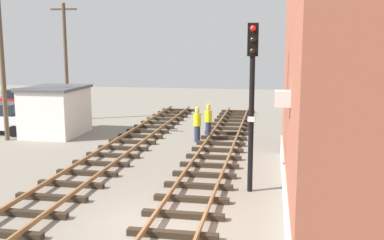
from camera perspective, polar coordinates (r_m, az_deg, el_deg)
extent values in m
plane|color=gray|center=(13.28, -4.09, -13.17)|extent=(80.00, 80.00, 0.00)
cube|color=#2D2319|center=(12.49, -2.48, -14.22)|extent=(2.50, 0.24, 0.18)
cube|color=#2D2319|center=(13.77, -1.16, -11.88)|extent=(2.50, 0.24, 0.18)
cube|color=#2D2319|center=(15.08, -0.09, -9.94)|extent=(2.50, 0.24, 0.18)
cube|color=#2D2319|center=(16.40, 0.80, -8.31)|extent=(2.50, 0.24, 0.18)
cube|color=#2D2319|center=(17.74, 1.56, -6.93)|extent=(2.50, 0.24, 0.18)
cube|color=#2D2319|center=(19.09, 2.20, -5.73)|extent=(2.50, 0.24, 0.18)
cube|color=#2D2319|center=(20.45, 2.75, -4.70)|extent=(2.50, 0.24, 0.18)
cube|color=#2D2319|center=(21.82, 3.24, -3.79)|extent=(2.50, 0.24, 0.18)
cube|color=#2D2319|center=(23.19, 3.67, -2.99)|extent=(2.50, 0.24, 0.18)
cube|color=#2D2319|center=(24.57, 4.04, -2.28)|extent=(2.50, 0.24, 0.18)
cube|color=#2D2319|center=(25.95, 4.38, -1.65)|extent=(2.50, 0.24, 0.18)
cube|color=#2D2319|center=(27.34, 4.68, -1.08)|extent=(2.50, 0.24, 0.18)
cube|color=#2D2319|center=(28.73, 4.96, -0.56)|extent=(2.50, 0.24, 0.18)
cube|color=#2D2319|center=(30.12, 5.21, -0.09)|extent=(2.50, 0.24, 0.18)
cube|color=#2D2319|center=(31.52, 5.43, 0.33)|extent=(2.50, 0.24, 0.18)
cube|color=#2D2319|center=(32.91, 5.64, 0.72)|extent=(2.50, 0.24, 0.18)
cube|color=#2D2319|center=(34.31, 5.83, 1.08)|extent=(2.50, 0.24, 0.18)
cube|color=olive|center=(13.23, -4.91, -12.10)|extent=(0.08, 45.39, 0.14)
cube|color=olive|center=(12.95, 1.40, -12.56)|extent=(0.08, 45.39, 0.14)
cube|color=#2D2319|center=(13.58, -23.08, -13.01)|extent=(2.50, 0.24, 0.18)
cube|color=#2D2319|center=(14.73, -19.92, -11.03)|extent=(2.50, 0.24, 0.18)
cube|color=#2D2319|center=(15.93, -17.27, -9.31)|extent=(2.50, 0.24, 0.18)
cube|color=#2D2319|center=(17.17, -15.02, -7.82)|extent=(2.50, 0.24, 0.18)
cube|color=#2D2319|center=(18.45, -13.08, -6.53)|extent=(2.50, 0.24, 0.18)
cube|color=#2D2319|center=(19.75, -11.41, -5.40)|extent=(2.50, 0.24, 0.18)
cube|color=#2D2319|center=(21.07, -9.95, -4.40)|extent=(2.50, 0.24, 0.18)
cube|color=#2D2319|center=(22.42, -8.67, -3.53)|extent=(2.50, 0.24, 0.18)
cube|color=#2D2319|center=(23.77, -7.54, -2.75)|extent=(2.50, 0.24, 0.18)
cube|color=#2D2319|center=(25.14, -6.53, -2.05)|extent=(2.50, 0.24, 0.18)
cube|color=#2D2319|center=(26.52, -5.62, -1.43)|extent=(2.50, 0.24, 0.18)
cube|color=#2D2319|center=(27.90, -4.81, -0.86)|extent=(2.50, 0.24, 0.18)
cube|color=#2D2319|center=(29.30, -4.07, -0.35)|extent=(2.50, 0.24, 0.18)
cube|color=#2D2319|center=(30.70, -3.40, 0.11)|extent=(2.50, 0.24, 0.18)
cube|color=#2D2319|center=(32.10, -2.79, 0.53)|extent=(2.50, 0.24, 0.18)
cube|color=#2D2319|center=(33.52, -2.23, 0.92)|extent=(2.50, 0.24, 0.18)
cube|color=#2D2319|center=(34.93, -1.71, 1.28)|extent=(2.50, 0.24, 0.18)
cube|color=olive|center=(15.04, -22.37, -10.11)|extent=(0.08, 45.39, 0.14)
cube|color=olive|center=(14.34, -17.42, -10.78)|extent=(0.08, 45.39, 0.14)
cylinder|color=black|center=(15.70, 7.46, -0.67)|extent=(0.18, 0.18, 4.72)
cube|color=black|center=(15.45, 7.70, 10.00)|extent=(0.36, 0.24, 1.10)
sphere|color=red|center=(15.28, 7.70, 11.38)|extent=(0.20, 0.20, 0.20)
sphere|color=black|center=(15.27, 7.67, 10.01)|extent=(0.20, 0.20, 0.20)
sphere|color=black|center=(15.27, 7.64, 8.63)|extent=(0.20, 0.20, 0.20)
cube|color=white|center=(15.52, 7.46, 0.09)|extent=(0.24, 0.03, 0.18)
cube|color=#B2B2AD|center=(15.58, 11.55, -8.10)|extent=(0.08, 12.72, 0.90)
cube|color=silver|center=(13.04, 11.35, 2.68)|extent=(0.44, 0.60, 0.44)
cube|color=silver|center=(26.77, -16.80, 0.94)|extent=(2.80, 3.60, 2.60)
cube|color=#4C4C51|center=(26.61, -16.94, 3.88)|extent=(3.00, 3.80, 0.16)
cube|color=brown|center=(27.49, -19.41, 0.39)|extent=(0.06, 0.90, 2.00)
cube|color=silver|center=(28.46, -22.84, -0.09)|extent=(4.20, 1.80, 0.80)
cube|color=#1E232D|center=(28.35, -22.94, 1.34)|extent=(2.31, 1.66, 0.64)
cylinder|color=black|center=(28.60, -19.63, -0.67)|extent=(0.64, 0.24, 0.64)
cylinder|color=black|center=(27.08, -21.50, -1.33)|extent=(0.64, 0.24, 0.64)
cube|color=red|center=(36.41, -20.57, 2.01)|extent=(4.20, 1.80, 0.80)
cube|color=#1E232D|center=(36.33, -20.64, 3.13)|extent=(2.31, 1.66, 0.64)
cylinder|color=black|center=(36.60, -18.06, 1.55)|extent=(0.64, 0.24, 0.64)
cylinder|color=black|center=(35.04, -19.44, 1.14)|extent=(0.64, 0.24, 0.64)
cylinder|color=black|center=(37.90, -21.54, 1.61)|extent=(0.64, 0.24, 0.64)
cylinder|color=black|center=(36.40, -23.01, 1.22)|extent=(0.64, 0.24, 0.64)
cylinder|color=brown|center=(25.92, -22.78, 6.27)|extent=(0.24, 0.24, 7.94)
cylinder|color=brown|center=(31.73, -15.61, 6.99)|extent=(0.24, 0.24, 7.78)
cube|color=#4C3D2D|center=(31.79, -15.90, 13.28)|extent=(1.80, 0.12, 0.12)
cylinder|color=#262D4C|center=(23.98, 0.67, -1.74)|extent=(0.32, 0.32, 0.85)
cylinder|color=yellow|center=(23.84, 0.67, 0.03)|extent=(0.40, 0.40, 0.65)
sphere|color=tan|center=(23.77, 0.67, 1.09)|extent=(0.24, 0.24, 0.24)
sphere|color=yellow|center=(23.75, 0.67, 1.42)|extent=(0.22, 0.22, 0.22)
cylinder|color=#262D4C|center=(25.19, 2.07, -1.19)|extent=(0.32, 0.32, 0.85)
cylinder|color=yellow|center=(25.06, 2.08, 0.49)|extent=(0.40, 0.40, 0.65)
sphere|color=tan|center=(24.99, 2.09, 1.50)|extent=(0.24, 0.24, 0.24)
sphere|color=yellow|center=(24.97, 2.09, 1.82)|extent=(0.22, 0.22, 0.22)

